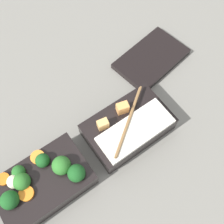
# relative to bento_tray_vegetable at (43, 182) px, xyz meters

# --- Properties ---
(ground_plane) EXTENTS (3.00, 3.00, 0.00)m
(ground_plane) POSITION_rel_bento_tray_vegetable_xyz_m (0.13, -0.00, -0.03)
(ground_plane) COLOR slate
(bento_tray_vegetable) EXTENTS (0.21, 0.14, 0.09)m
(bento_tray_vegetable) POSITION_rel_bento_tray_vegetable_xyz_m (0.00, 0.00, 0.00)
(bento_tray_vegetable) COLOR black
(bento_tray_vegetable) RESTS_ON ground_plane
(bento_tray_rice) EXTENTS (0.21, 0.13, 0.08)m
(bento_tray_rice) POSITION_rel_bento_tray_vegetable_xyz_m (0.24, -0.00, -0.00)
(bento_tray_rice) COLOR black
(bento_tray_rice) RESTS_ON ground_plane
(bento_lid) EXTENTS (0.23, 0.16, 0.02)m
(bento_lid) POSITION_rel_bento_tray_vegetable_xyz_m (0.44, 0.14, -0.02)
(bento_lid) COLOR black
(bento_lid) RESTS_ON ground_plane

